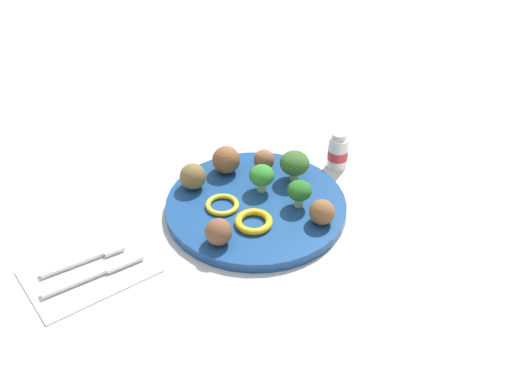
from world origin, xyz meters
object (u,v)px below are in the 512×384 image
pepper_ring_center (254,222)px  yogurt_bottle (338,152)px  napkin (88,269)px  broccoli_floret_far_rim (262,176)px  meatball_mid_right (193,176)px  fork (88,257)px  knife (98,272)px  broccoli_floret_near_rim (299,191)px  meatball_mid_left (264,160)px  meatball_center (219,232)px  broccoli_floret_mid_left (295,163)px  pepper_ring_front_right (222,205)px  plate (256,206)px  meatball_near_rim (226,160)px  meatball_far_rim (322,212)px

pepper_ring_center → yogurt_bottle: bearing=20.3°
napkin → broccoli_floret_far_rim: bearing=3.8°
meatball_mid_right → napkin: bearing=-158.3°
yogurt_bottle → fork: bearing=-178.4°
knife → fork: bearing=94.5°
broccoli_floret_far_rim → pepper_ring_center: size_ratio=0.79×
broccoli_floret_near_rim → knife: (-0.31, 0.03, -0.04)m
napkin → meatball_mid_right: bearing=21.7°
meatball_mid_left → meatball_center: bearing=-140.3°
fork → knife: (0.00, -0.04, -0.00)m
broccoli_floret_mid_left → knife: bearing=-174.1°
pepper_ring_front_right → fork: size_ratio=0.43×
broccoli_floret_near_rim → broccoli_floret_far_rim: same height
broccoli_floret_mid_left → knife: 0.35m
plate → meatball_mid_left: meatball_mid_left is taller
meatball_mid_right → knife: meatball_mid_right is taller
broccoli_floret_mid_left → fork: 0.35m
plate → knife: plate is taller
meatball_near_rim → meatball_far_rim: meatball_near_rim is taller
broccoli_floret_near_rim → meatball_near_rim: bearing=111.3°
meatball_mid_left → knife: 0.33m
plate → pepper_ring_front_right: 0.05m
broccoli_floret_near_rim → meatball_mid_right: size_ratio=1.05×
broccoli_floret_near_rim → napkin: 0.33m
broccoli_floret_far_rim → meatball_mid_left: size_ratio=1.29×
meatball_mid_left → fork: bearing=-171.0°
napkin → fork: bearing=71.4°
knife → meatball_center: bearing=-13.0°
pepper_ring_center → yogurt_bottle: yogurt_bottle is taller
pepper_ring_front_right → knife: (-0.21, -0.03, -0.01)m
fork → pepper_ring_front_right: bearing=-1.4°
broccoli_floret_far_rim → meatball_far_rim: 0.12m
broccoli_floret_near_rim → yogurt_bottle: size_ratio=0.66×
fork → knife: size_ratio=0.83×
broccoli_floret_near_rim → meatball_mid_right: bearing=133.6°
knife → plate: bearing=3.1°
pepper_ring_front_right → napkin: pepper_ring_front_right is taller
broccoli_floret_mid_left → meatball_center: broccoli_floret_mid_left is taller
fork → napkin: bearing=-108.6°
meatball_mid_right → plate: bearing=-52.0°
plate → broccoli_floret_near_rim: (0.05, -0.04, 0.04)m
meatball_far_rim → yogurt_bottle: size_ratio=0.58×
broccoli_floret_near_rim → plate: bearing=142.6°
napkin → meatball_mid_left: bearing=11.9°
meatball_mid_left → pepper_ring_front_right: bearing=-152.8°
meatball_near_rim → yogurt_bottle: bearing=-19.0°
meatball_near_rim → meatball_mid_left: 0.06m
yogurt_bottle → meatball_mid_left: bearing=162.6°
broccoli_floret_near_rim → yogurt_bottle: (0.13, 0.07, -0.01)m
meatball_mid_left → pepper_ring_center: bearing=-127.0°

